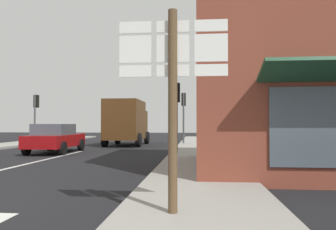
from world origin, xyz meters
TOP-DOWN VIEW (x-y plane):
  - ground_plane at (0.00, 10.00)m, footprint 80.00×80.00m
  - sidewalk_right at (6.29, 8.00)m, footprint 2.68×44.00m
  - lane_centre_stripe at (0.00, 6.00)m, footprint 0.16×12.00m
  - sedan_far at (-1.02, 11.06)m, footprint 2.11×4.27m
  - delivery_truck at (1.37, 17.00)m, footprint 2.48×5.00m
  - route_sign_post at (5.85, -0.10)m, footprint 1.66×0.14m
  - traffic_light_far_left at (-5.25, 17.16)m, footprint 0.30×0.49m
  - traffic_light_far_right at (5.25, 17.72)m, footprint 0.30×0.49m
  - traffic_light_near_right at (5.25, 10.22)m, footprint 0.30×0.49m

SIDE VIEW (x-z plane):
  - ground_plane at x=0.00m, z-range 0.00..0.00m
  - lane_centre_stripe at x=0.00m, z-range 0.00..0.01m
  - sidewalk_right at x=6.29m, z-range 0.00..0.14m
  - sedan_far at x=-1.02m, z-range 0.03..1.50m
  - delivery_truck at x=1.37m, z-range 0.13..3.18m
  - route_sign_post at x=5.85m, z-range 0.40..3.60m
  - traffic_light_near_right at x=5.25m, z-range 0.82..4.21m
  - traffic_light_far_left at x=-5.25m, z-range 0.85..4.40m
  - traffic_light_far_right at x=5.25m, z-range 0.88..4.52m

